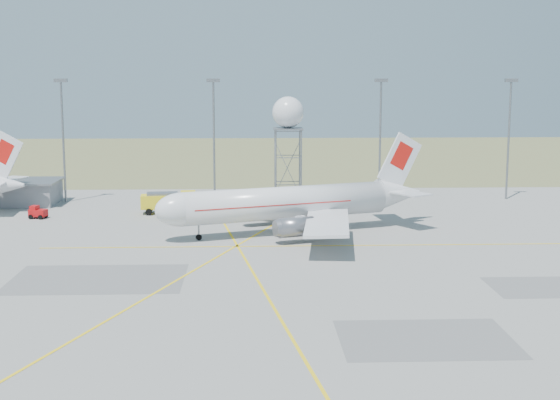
{
  "coord_description": "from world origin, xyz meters",
  "views": [
    {
      "loc": [
        -4.14,
        -64.64,
        20.95
      ],
      "look_at": [
        0.04,
        40.0,
        4.23
      ],
      "focal_mm": 50.0,
      "sensor_mm": 36.0,
      "label": 1
    }
  ],
  "objects_px": {
    "airliner_main": "(290,203)",
    "radar_tower": "(288,147)",
    "fire_truck": "(170,203)",
    "baggage_tug": "(38,214)"
  },
  "relations": [
    {
      "from": "airliner_main",
      "to": "radar_tower",
      "type": "xyz_separation_m",
      "value": [
        0.71,
        18.65,
        5.95
      ]
    },
    {
      "from": "radar_tower",
      "to": "airliner_main",
      "type": "bearing_deg",
      "value": -92.18
    },
    {
      "from": "radar_tower",
      "to": "fire_truck",
      "type": "bearing_deg",
      "value": -171.32
    },
    {
      "from": "baggage_tug",
      "to": "fire_truck",
      "type": "bearing_deg",
      "value": 24.07
    },
    {
      "from": "radar_tower",
      "to": "baggage_tug",
      "type": "distance_m",
      "value": 39.18
    },
    {
      "from": "airliner_main",
      "to": "baggage_tug",
      "type": "height_order",
      "value": "airliner_main"
    },
    {
      "from": "airliner_main",
      "to": "radar_tower",
      "type": "bearing_deg",
      "value": -111.62
    },
    {
      "from": "radar_tower",
      "to": "fire_truck",
      "type": "distance_m",
      "value": 20.29
    },
    {
      "from": "airliner_main",
      "to": "radar_tower",
      "type": "relative_size",
      "value": 2.12
    },
    {
      "from": "radar_tower",
      "to": "baggage_tug",
      "type": "bearing_deg",
      "value": -170.38
    }
  ]
}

